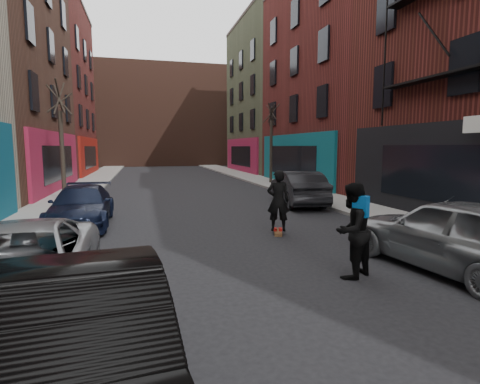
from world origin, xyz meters
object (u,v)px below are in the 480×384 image
parked_left_far (19,267)px  parked_left_end (82,206)px  tree_right_far (271,134)px  skateboarder (278,201)px  tree_left_far (61,131)px  skateboard (278,232)px  parked_right_far (454,234)px  parked_right_end (298,188)px  pedestrian (352,230)px  parked_left_mid (78,359)px

parked_left_far → parked_left_end: bearing=87.7°
tree_right_far → skateboarder: bearing=-108.5°
tree_right_far → tree_left_far: bearing=-154.2°
tree_right_far → skateboard: tree_right_far is taller
parked_right_far → skateboard: parked_right_far is taller
parked_right_end → pedestrian: size_ratio=2.44×
skateboarder → parked_right_far: bearing=136.5°
skateboarder → pedestrian: skateboarder is taller
parked_left_far → skateboarder: size_ratio=2.64×
tree_left_far → tree_right_far: 13.78m
skateboard → pedestrian: pedestrian is taller
parked_left_far → parked_right_far: size_ratio=1.03×
tree_left_far → parked_right_far: (9.91, -12.75, -2.57)m
parked_right_end → skateboard: 6.06m
parked_left_far → parked_right_end: (8.85, 9.13, 0.09)m
parked_right_far → pedestrian: bearing=-13.7°
parked_left_mid → parked_right_far: parked_right_far is taller
tree_right_far → parked_right_far: (-2.49, -18.75, -2.72)m
parked_right_far → skateboarder: 4.83m
tree_left_far → skateboard: size_ratio=8.12×
tree_right_far → parked_left_end: bearing=-132.5°
parked_left_mid → parked_right_end: parked_right_end is taller
tree_left_far → skateboarder: tree_left_far is taller
parked_left_end → parked_left_mid: bearing=-82.5°
tree_left_far → skateboard: (7.54, -8.55, -3.33)m
tree_left_far → tree_right_far: (12.40, 6.00, 0.15)m
skateboarder → skateboard: bearing=-0.0°
parked_left_mid → parked_left_far: 3.54m
parked_left_mid → pedestrian: size_ratio=2.37×
parked_left_mid → parked_right_end: bearing=52.7°
parked_right_far → tree_right_far: bearing=-105.1°
skateboard → skateboarder: skateboarder is taller
tree_right_far → parked_right_end: size_ratio=1.45×
tree_left_far → parked_left_far: (1.60, -12.42, -2.70)m
parked_right_end → skateboarder: (-2.91, -5.26, 0.25)m
tree_right_far → parked_left_mid: 23.78m
parked_left_mid → skateboarder: skateboarder is taller
parked_left_far → parked_right_far: (8.31, -0.33, 0.13)m
tree_left_far → parked_left_end: (1.60, -5.77, -2.72)m
tree_left_far → tree_right_far: size_ratio=0.96×
parked_left_end → parked_right_far: (8.31, -6.98, 0.14)m
parked_left_end → parked_right_end: 9.19m
tree_left_far → parked_left_far: 12.81m
parked_left_far → pedestrian: size_ratio=2.53×
parked_left_mid → parked_left_end: size_ratio=1.00×
parked_left_far → parked_right_end: 12.72m
skateboard → skateboarder: bearing=0.0°
parked_left_far → pedestrian: 6.05m
pedestrian → tree_right_far: bearing=-132.9°
parked_right_end → skateboarder: skateboarder is taller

